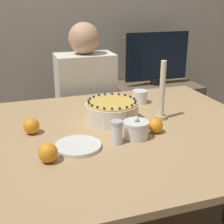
{
  "coord_description": "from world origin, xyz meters",
  "views": [
    {
      "loc": [
        -0.46,
        -1.28,
        1.38
      ],
      "look_at": [
        0.0,
        0.13,
        0.83
      ],
      "focal_mm": 50.0,
      "sensor_mm": 36.0,
      "label": 1
    }
  ],
  "objects_px": {
    "cake": "(112,111)",
    "sugar_bowl": "(136,129)",
    "sugar_shaker": "(117,132)",
    "person_man_blue_shirt": "(86,119)",
    "candle": "(162,96)",
    "tv_monitor": "(157,58)"
  },
  "relations": [
    {
      "from": "candle",
      "to": "tv_monitor",
      "type": "distance_m",
      "value": 1.16
    },
    {
      "from": "cake",
      "to": "sugar_bowl",
      "type": "bearing_deg",
      "value": -80.51
    },
    {
      "from": "sugar_bowl",
      "to": "tv_monitor",
      "type": "relative_size",
      "value": 0.2
    },
    {
      "from": "person_man_blue_shirt",
      "to": "tv_monitor",
      "type": "height_order",
      "value": "person_man_blue_shirt"
    },
    {
      "from": "sugar_bowl",
      "to": "person_man_blue_shirt",
      "type": "bearing_deg",
      "value": 91.04
    },
    {
      "from": "sugar_shaker",
      "to": "sugar_bowl",
      "type": "bearing_deg",
      "value": 15.07
    },
    {
      "from": "cake",
      "to": "sugar_shaker",
      "type": "distance_m",
      "value": 0.26
    },
    {
      "from": "sugar_bowl",
      "to": "tv_monitor",
      "type": "bearing_deg",
      "value": 60.44
    },
    {
      "from": "person_man_blue_shirt",
      "to": "tv_monitor",
      "type": "bearing_deg",
      "value": -155.21
    },
    {
      "from": "sugar_shaker",
      "to": "candle",
      "type": "height_order",
      "value": "candle"
    },
    {
      "from": "sugar_bowl",
      "to": "person_man_blue_shirt",
      "type": "distance_m",
      "value": 0.94
    },
    {
      "from": "cake",
      "to": "tv_monitor",
      "type": "distance_m",
      "value": 1.24
    },
    {
      "from": "cake",
      "to": "sugar_bowl",
      "type": "distance_m",
      "value": 0.23
    },
    {
      "from": "sugar_bowl",
      "to": "candle",
      "type": "relative_size",
      "value": 0.38
    },
    {
      "from": "person_man_blue_shirt",
      "to": "candle",
      "type": "bearing_deg",
      "value": 107.32
    },
    {
      "from": "candle",
      "to": "person_man_blue_shirt",
      "type": "height_order",
      "value": "person_man_blue_shirt"
    },
    {
      "from": "sugar_shaker",
      "to": "cake",
      "type": "bearing_deg",
      "value": 76.33
    },
    {
      "from": "tv_monitor",
      "to": "sugar_shaker",
      "type": "bearing_deg",
      "value": -122.41
    },
    {
      "from": "candle",
      "to": "tv_monitor",
      "type": "bearing_deg",
      "value": 65.24
    },
    {
      "from": "sugar_bowl",
      "to": "tv_monitor",
      "type": "height_order",
      "value": "tv_monitor"
    },
    {
      "from": "candle",
      "to": "sugar_bowl",
      "type": "bearing_deg",
      "value": -140.45
    },
    {
      "from": "candle",
      "to": "cake",
      "type": "bearing_deg",
      "value": 167.48
    }
  ]
}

